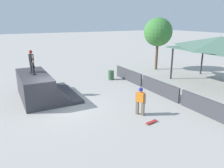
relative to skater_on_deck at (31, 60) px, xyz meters
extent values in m
plane|color=#ADA8A0|center=(2.95, 1.00, -2.69)|extent=(160.00, 160.00, 0.00)
cube|color=#38383D|center=(0.66, 0.83, -2.57)|extent=(4.89, 3.66, 0.22)
cube|color=#38383D|center=(0.66, 0.40, -2.35)|extent=(4.89, 2.80, 0.22)
cube|color=#38383D|center=(0.66, 0.24, -2.13)|extent=(4.89, 2.48, 0.22)
cube|color=#38383D|center=(0.66, 0.13, -1.90)|extent=(4.89, 2.27, 0.22)
cube|color=#38383D|center=(0.66, 0.06, -1.68)|extent=(4.89, 2.11, 0.22)
cube|color=#38383D|center=(0.66, 0.00, -1.46)|extent=(4.89, 2.00, 0.22)
cube|color=#38383D|center=(0.66, -0.03, -1.23)|extent=(4.89, 1.93, 0.22)
cube|color=#38383D|center=(0.66, -0.05, -1.01)|extent=(4.89, 1.89, 0.22)
cylinder|color=silver|center=(0.66, 0.88, -0.93)|extent=(4.80, 0.07, 0.07)
cube|color=#2D2D33|center=(0.16, 0.04, -0.52)|extent=(0.17, 0.17, 0.75)
cube|color=black|center=(0.15, 0.07, -0.48)|extent=(0.20, 0.17, 0.11)
cube|color=#2D2D33|center=(-0.16, -0.04, -0.52)|extent=(0.17, 0.17, 0.75)
cube|color=black|center=(-0.17, -0.01, -0.48)|extent=(0.20, 0.17, 0.11)
cube|color=black|center=(0.00, 0.00, 0.12)|extent=(0.44, 0.30, 0.53)
cylinder|color=tan|center=(0.25, 0.06, 0.08)|extent=(0.12, 0.12, 0.53)
cylinder|color=black|center=(0.25, 0.06, 0.09)|extent=(0.18, 0.18, 0.08)
cylinder|color=tan|center=(-0.25, -0.06, 0.08)|extent=(0.12, 0.12, 0.53)
cylinder|color=black|center=(-0.25, -0.06, 0.09)|extent=(0.18, 0.18, 0.08)
sphere|color=tan|center=(0.00, 0.00, 0.52)|extent=(0.21, 0.21, 0.21)
sphere|color=#B21919|center=(0.00, 0.00, 0.55)|extent=(0.23, 0.23, 0.23)
cylinder|color=silver|center=(0.78, 0.01, -0.87)|extent=(0.06, 0.04, 0.05)
cylinder|color=silver|center=(0.81, -0.13, -0.87)|extent=(0.06, 0.04, 0.05)
cylinder|color=silver|center=(0.30, -0.08, -0.87)|extent=(0.06, 0.04, 0.05)
cylinder|color=silver|center=(0.33, -0.21, -0.87)|extent=(0.06, 0.04, 0.05)
cube|color=black|center=(0.55, -0.10, -0.84)|extent=(0.81, 0.34, 0.02)
cube|color=black|center=(0.91, -0.04, -0.82)|extent=(0.13, 0.21, 0.02)
cube|color=#6B6051|center=(6.16, 4.81, -2.28)|extent=(0.21, 0.21, 0.81)
cube|color=#6B6051|center=(6.46, 4.99, -2.28)|extent=(0.21, 0.21, 0.81)
cube|color=orange|center=(6.31, 4.90, -1.59)|extent=(0.49, 0.41, 0.57)
cylinder|color=#A87A5B|center=(6.07, 4.76, -1.64)|extent=(0.15, 0.15, 0.57)
cylinder|color=#A87A5B|center=(6.54, 5.04, -1.64)|extent=(0.15, 0.15, 0.57)
sphere|color=#A87A5B|center=(6.31, 4.90, -1.16)|extent=(0.22, 0.22, 0.22)
sphere|color=#232399|center=(6.31, 4.90, -1.13)|extent=(0.25, 0.25, 0.25)
cylinder|color=green|center=(7.38, 5.03, -2.66)|extent=(0.04, 0.06, 0.05)
cylinder|color=green|center=(7.52, 5.06, -2.66)|extent=(0.04, 0.06, 0.05)
cylinder|color=green|center=(7.47, 4.58, -2.66)|extent=(0.04, 0.06, 0.05)
cylinder|color=green|center=(7.60, 4.61, -2.66)|extent=(0.04, 0.06, 0.05)
cube|color=#B22323|center=(7.49, 4.82, -2.63)|extent=(0.33, 0.77, 0.02)
cube|color=#B22323|center=(7.43, 5.16, -2.61)|extent=(0.21, 0.12, 0.02)
cube|color=#3D3D42|center=(-0.28, 8.20, -2.16)|extent=(4.05, 0.12, 1.05)
cube|color=#3D3D42|center=(4.02, 8.20, -2.16)|extent=(4.05, 0.12, 1.05)
cube|color=#3D3D42|center=(8.33, 8.20, -2.16)|extent=(4.05, 0.12, 1.05)
cylinder|color=#2D2D33|center=(0.98, 12.13, -1.24)|extent=(0.16, 0.16, 2.89)
cylinder|color=#2D2D33|center=(0.98, 16.14, -1.24)|extent=(0.16, 0.16, 2.89)
cube|color=#4C705B|center=(4.28, 14.14, 0.26)|extent=(7.76, 4.72, 0.10)
pyramid|color=#4C705B|center=(4.28, 14.14, 0.85)|extent=(7.61, 4.62, 1.08)
cylinder|color=brown|center=(-2.93, 13.51, -1.19)|extent=(0.28, 0.28, 2.99)
sphere|color=#3D7F38|center=(-2.93, 13.51, 1.40)|extent=(3.04, 3.04, 3.04)
cylinder|color=#385B3D|center=(-1.40, 7.02, -2.26)|extent=(0.52, 0.52, 0.85)
camera|label=1|loc=(15.97, -2.07, 2.71)|focal=35.00mm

